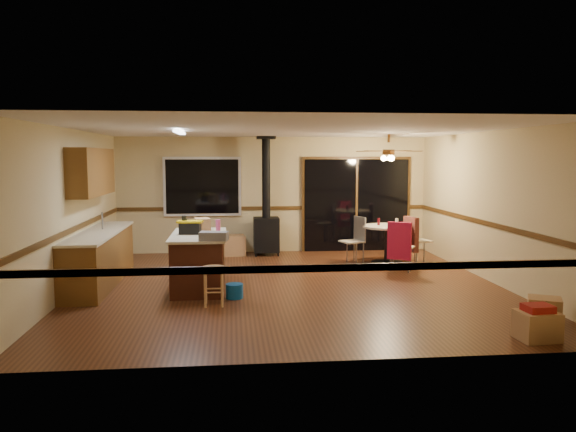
{
  "coord_description": "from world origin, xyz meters",
  "views": [
    {
      "loc": [
        -0.96,
        -9.17,
        2.15
      ],
      "look_at": [
        0.0,
        0.3,
        1.15
      ],
      "focal_mm": 35.0,
      "sensor_mm": 36.0,
      "label": 1
    }
  ],
  "objects": [
    {
      "name": "ceiling_fan",
      "position": [
        2.16,
        1.77,
        2.21
      ],
      "size": [
        0.24,
        0.24,
        0.55
      ],
      "color": "brown",
      "rests_on": "ceiling"
    },
    {
      "name": "box_small_red",
      "position": [
        2.62,
        -3.06,
        0.38
      ],
      "size": [
        0.33,
        0.28,
        0.08
      ],
      "primitive_type": "cube",
      "rotation": [
        0.0,
        0.0,
        0.07
      ],
      "color": "maroon",
      "rests_on": "box_corner_a"
    },
    {
      "name": "window",
      "position": [
        -1.6,
        3.45,
        1.5
      ],
      "size": [
        1.72,
        0.1,
        1.32
      ],
      "primitive_type": "cube",
      "color": "black",
      "rests_on": "ground"
    },
    {
      "name": "floor",
      "position": [
        0.0,
        0.0,
        0.0
      ],
      "size": [
        7.0,
        7.0,
        0.0
      ],
      "primitive_type": "plane",
      "color": "#4B2715",
      "rests_on": "ground"
    },
    {
      "name": "wood_stove",
      "position": [
        -0.2,
        3.05,
        0.73
      ],
      "size": [
        0.55,
        0.5,
        2.52
      ],
      "color": "black",
      "rests_on": "ground"
    },
    {
      "name": "box_corner_b",
      "position": [
        3.1,
        -2.39,
        0.16
      ],
      "size": [
        0.52,
        0.49,
        0.33
      ],
      "primitive_type": "cube",
      "rotation": [
        0.0,
        0.0,
        -0.47
      ],
      "color": "#9E7246",
      "rests_on": "floor"
    },
    {
      "name": "wall_front",
      "position": [
        0.0,
        -3.5,
        1.3
      ],
      "size": [
        7.0,
        0.0,
        7.0
      ],
      "primitive_type": "plane",
      "rotation": [
        -1.57,
        0.0,
        0.0
      ],
      "color": "tan",
      "rests_on": "ground"
    },
    {
      "name": "toolbox_yellow_lid",
      "position": [
        -1.64,
        0.02,
        1.1
      ],
      "size": [
        0.43,
        0.26,
        0.03
      ],
      "primitive_type": "cube",
      "rotation": [
        0.0,
        0.0,
        -0.13
      ],
      "color": "gold",
      "rests_on": "toolbox_black"
    },
    {
      "name": "bottle_pink",
      "position": [
        -1.18,
        -0.02,
        1.02
      ],
      "size": [
        0.1,
        0.1,
        0.24
      ],
      "primitive_type": "cylinder",
      "rotation": [
        0.0,
        0.0,
        -0.42
      ],
      "color": "#D84C8C",
      "rests_on": "kitchen_island"
    },
    {
      "name": "box_on_island",
      "position": [
        -1.45,
        0.36,
        1.01
      ],
      "size": [
        0.3,
        0.37,
        0.22
      ],
      "primitive_type": "cube",
      "rotation": [
        0.0,
        0.0,
        0.19
      ],
      "color": "#9E7246",
      "rests_on": "kitchen_island"
    },
    {
      "name": "glass_cream",
      "position": [
        2.34,
        1.72,
        0.85
      ],
      "size": [
        0.07,
        0.07,
        0.15
      ],
      "primitive_type": "cylinder",
      "rotation": [
        0.0,
        0.0,
        -0.05
      ],
      "color": "beige",
      "rests_on": "dining_table"
    },
    {
      "name": "dining_table",
      "position": [
        2.16,
        1.77,
        0.53
      ],
      "size": [
        0.99,
        0.99,
        0.78
      ],
      "color": "black",
      "rests_on": "ground"
    },
    {
      "name": "upper_cabinets",
      "position": [
        -3.33,
        0.7,
        1.9
      ],
      "size": [
        0.35,
        2.0,
        0.8
      ],
      "primitive_type": "cube",
      "color": "brown",
      "rests_on": "ground"
    },
    {
      "name": "kitchen_island",
      "position": [
        -1.5,
        0.0,
        0.45
      ],
      "size": [
        0.88,
        1.68,
        0.9
      ],
      "color": "#39170E",
      "rests_on": "ground"
    },
    {
      "name": "chair_near",
      "position": [
        2.16,
        0.91,
        0.6
      ],
      "size": [
        0.6,
        0.61,
        0.7
      ],
      "color": "tan",
      "rests_on": "ground"
    },
    {
      "name": "wall_right",
      "position": [
        3.5,
        0.0,
        1.3
      ],
      "size": [
        0.0,
        7.0,
        7.0
      ],
      "primitive_type": "plane",
      "rotation": [
        1.57,
        0.0,
        -1.57
      ],
      "color": "tan",
      "rests_on": "ground"
    },
    {
      "name": "wall_back",
      "position": [
        0.0,
        3.5,
        1.3
      ],
      "size": [
        7.0,
        0.0,
        7.0
      ],
      "primitive_type": "plane",
      "rotation": [
        1.57,
        0.0,
        0.0
      ],
      "color": "tan",
      "rests_on": "ground"
    },
    {
      "name": "chair_left",
      "position": [
        1.56,
        1.91,
        0.59
      ],
      "size": [
        0.52,
        0.52,
        0.51
      ],
      "color": "tan",
      "rests_on": "ground"
    },
    {
      "name": "glass_red",
      "position": [
        2.01,
        1.87,
        0.85
      ],
      "size": [
        0.05,
        0.05,
        0.14
      ],
      "primitive_type": "cylinder",
      "rotation": [
        0.0,
        0.0,
        -0.02
      ],
      "color": "#590C14",
      "rests_on": "dining_table"
    },
    {
      "name": "box_under_window",
      "position": [
        -0.95,
        3.1,
        0.22
      ],
      "size": [
        0.59,
        0.49,
        0.44
      ],
      "primitive_type": "cube",
      "rotation": [
        0.0,
        0.0,
        0.09
      ],
      "color": "#9E7246",
      "rests_on": "floor"
    },
    {
      "name": "box_corner_a",
      "position": [
        2.62,
        -3.06,
        0.17
      ],
      "size": [
        0.47,
        0.41,
        0.34
      ],
      "primitive_type": "cube",
      "rotation": [
        0.0,
        0.0,
        0.07
      ],
      "color": "#9E7246",
      "rests_on": "floor"
    },
    {
      "name": "chair_rail",
      "position": [
        0.0,
        0.0,
        1.0
      ],
      "size": [
        7.0,
        7.0,
        0.08
      ],
      "primitive_type": null,
      "color": "#442B11",
      "rests_on": "ground"
    },
    {
      "name": "lower_cabinets",
      "position": [
        -3.2,
        0.5,
        0.43
      ],
      "size": [
        0.6,
        3.0,
        0.86
      ],
      "primitive_type": "cube",
      "color": "brown",
      "rests_on": "ground"
    },
    {
      "name": "bottle_dark",
      "position": [
        -1.73,
        0.06,
        1.05
      ],
      "size": [
        0.09,
        0.09,
        0.3
      ],
      "primitive_type": "cylinder",
      "rotation": [
        0.0,
        0.0,
        -0.11
      ],
      "color": "black",
      "rests_on": "kitchen_island"
    },
    {
      "name": "bar_stool",
      "position": [
        -1.23,
        -1.12,
        0.29
      ],
      "size": [
        0.35,
        0.35,
        0.58
      ],
      "primitive_type": "cylinder",
      "rotation": [
        0.0,
        0.0,
        -0.12
      ],
      "color": "tan",
      "rests_on": "floor"
    },
    {
      "name": "wall_left",
      "position": [
        -3.5,
        0.0,
        1.3
      ],
      "size": [
        0.0,
        7.0,
        7.0
      ],
      "primitive_type": "plane",
      "rotation": [
        1.57,
        0.0,
        1.57
      ],
      "color": "tan",
      "rests_on": "ground"
    },
    {
      "name": "fluorescent_strip",
      "position": [
        -1.8,
        0.3,
        2.56
      ],
      "size": [
        0.1,
        1.2,
        0.04
      ],
      "primitive_type": "cube",
      "color": "white",
      "rests_on": "ceiling"
    },
    {
      "name": "chair_right",
      "position": [
        2.68,
        1.77,
        0.6
      ],
      "size": [
        0.55,
        0.52,
        0.7
      ],
      "color": "tan",
      "rests_on": "ground"
    },
    {
      "name": "sliding_door",
      "position": [
        1.9,
        3.45,
        1.05
      ],
      "size": [
        2.52,
        0.1,
        2.1
      ],
      "primitive_type": "cube",
      "color": "black",
      "rests_on": "ground"
    },
    {
      "name": "toolbox_grey",
      "position": [
        -1.23,
        -0.72,
        0.97
      ],
      "size": [
        0.45,
        0.3,
        0.13
      ],
      "primitive_type": "cube",
      "rotation": [
        0.0,
        0.0,
        -0.16
      ],
      "color": "slate",
      "rests_on": "kitchen_island"
    },
    {
      "name": "bottle_white",
      "position": [
        -1.42,
        0.55,
        0.99
      ],
      "size": [
        0.07,
        0.07,
        0.17
      ],
      "primitive_type": "cylinder",
      "rotation": [
        0.0,
        0.0,
        0.24
      ],
      "color": "white",
      "rests_on": "kitchen_island"
    },
    {
      "name": "toolbox_black",
      "position": [
        -1.64,
        0.02,
        0.99
      ],
      "size": [
        0.36,
        0.22,
        0.19
      ],
      "primitive_type": "cube",
      "rotation": [
        0.0,
        0.0,
        -0.13
      ],
      "color": "black",
      "rests_on": "kitchen_island"
    },
    {
      "name": "ceiling",
      "position": [
        0.0,
        0.0,
        2.6
      ],
      "size": [
        7.0,
        7.0,
        0.0
      ],
      "primitive_type": "plane",
      "rotation": [
        3.14,
        0.0,
        0.0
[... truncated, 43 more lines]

